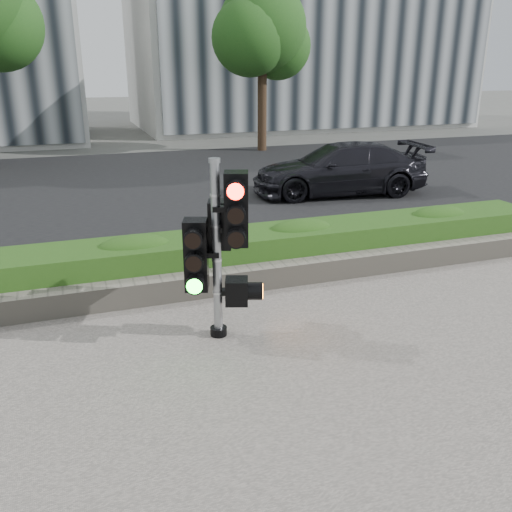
% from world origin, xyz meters
% --- Properties ---
extents(ground, '(120.00, 120.00, 0.00)m').
position_xyz_m(ground, '(0.00, 0.00, 0.00)').
color(ground, '#51514C').
rests_on(ground, ground).
extents(sidewalk, '(16.00, 11.00, 0.03)m').
position_xyz_m(sidewalk, '(0.00, -2.50, 0.01)').
color(sidewalk, '#9E9389').
rests_on(sidewalk, ground).
extents(road, '(60.00, 13.00, 0.02)m').
position_xyz_m(road, '(0.00, 10.00, 0.01)').
color(road, black).
rests_on(road, ground).
extents(curb, '(60.00, 0.25, 0.12)m').
position_xyz_m(curb, '(0.00, 3.15, 0.06)').
color(curb, gray).
rests_on(curb, ground).
extents(stone_wall, '(12.00, 0.32, 0.34)m').
position_xyz_m(stone_wall, '(0.00, 1.90, 0.20)').
color(stone_wall, gray).
rests_on(stone_wall, sidewalk).
extents(hedge, '(12.00, 1.00, 0.68)m').
position_xyz_m(hedge, '(0.00, 2.55, 0.37)').
color(hedge, '#51892A').
rests_on(hedge, sidewalk).
extents(building_right, '(18.00, 10.00, 12.00)m').
position_xyz_m(building_right, '(11.00, 25.00, 6.00)').
color(building_right, '#B7B7B2').
rests_on(building_right, ground).
extents(tree_right, '(4.10, 3.58, 6.53)m').
position_xyz_m(tree_right, '(5.48, 15.55, 4.48)').
color(tree_right, black).
rests_on(tree_right, ground).
extents(traffic_signal, '(0.81, 0.67, 2.20)m').
position_xyz_m(traffic_signal, '(-0.41, 0.63, 1.25)').
color(traffic_signal, black).
rests_on(traffic_signal, sidewalk).
extents(car_dark, '(4.75, 2.42, 1.32)m').
position_xyz_m(car_dark, '(4.70, 7.33, 0.68)').
color(car_dark, black).
rests_on(car_dark, road).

